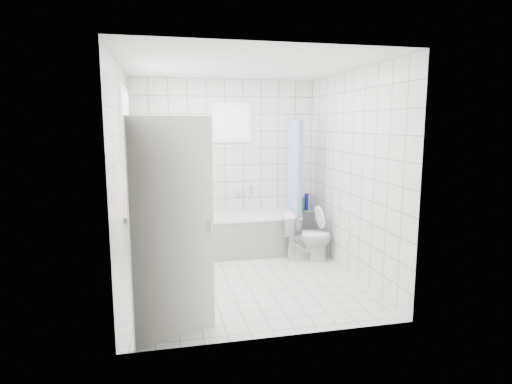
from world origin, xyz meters
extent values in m
plane|color=white|center=(0.00, 0.00, 0.00)|extent=(3.00, 3.00, 0.00)
plane|color=white|center=(0.00, 0.00, 2.60)|extent=(3.00, 3.00, 0.00)
cube|color=white|center=(0.00, 1.50, 1.30)|extent=(2.80, 0.02, 2.60)
cube|color=white|center=(0.00, -1.50, 1.30)|extent=(2.80, 0.02, 2.60)
cube|color=white|center=(-1.40, 0.00, 1.30)|extent=(0.02, 3.00, 2.60)
cube|color=white|center=(1.40, 0.00, 1.30)|extent=(0.02, 3.00, 2.60)
cube|color=white|center=(-1.35, 0.30, 1.60)|extent=(0.01, 0.90, 1.40)
cube|color=white|center=(0.10, 1.46, 1.95)|extent=(0.50, 0.01, 0.50)
cube|color=white|center=(-1.31, 0.30, 0.86)|extent=(0.18, 1.02, 0.08)
cube|color=silver|center=(-0.89, -1.31, 1.00)|extent=(0.74, 0.37, 2.00)
cube|color=white|center=(0.11, 1.12, 0.28)|extent=(1.78, 0.75, 0.55)
cube|color=white|center=(0.11, 1.12, 0.57)|extent=(1.80, 0.77, 0.03)
cube|color=white|center=(-0.85, 1.07, 0.75)|extent=(0.15, 0.85, 1.50)
cube|color=white|center=(1.24, 1.38, 0.28)|extent=(0.40, 0.24, 0.55)
imported|color=white|center=(1.03, 0.58, 0.34)|extent=(0.74, 0.54, 0.68)
cylinder|color=silver|center=(0.95, 1.10, 2.00)|extent=(0.02, 0.80, 0.02)
cube|color=silver|center=(0.21, 1.46, 0.85)|extent=(0.18, 0.06, 0.06)
imported|color=silver|center=(-1.30, 0.42, 1.06)|extent=(0.14, 0.14, 0.31)
imported|color=white|center=(-1.30, 0.30, 0.98)|extent=(0.13, 0.13, 0.16)
imported|color=#D269AA|center=(-1.30, 0.57, 1.00)|extent=(0.12, 0.12, 0.21)
imported|color=#FF6383|center=(-1.30, -0.05, 1.04)|extent=(0.14, 0.14, 0.28)
imported|color=#3593EE|center=(-1.30, 0.13, 0.99)|extent=(0.10, 0.10, 0.18)
cylinder|color=red|center=(1.21, 1.39, 0.66)|extent=(0.06, 0.06, 0.22)
cylinder|color=green|center=(1.20, 1.31, 0.66)|extent=(0.06, 0.06, 0.23)
cylinder|color=#1F16B4|center=(1.30, 1.42, 0.69)|extent=(0.06, 0.06, 0.28)
camera|label=1|loc=(-0.98, -5.03, 1.93)|focal=30.00mm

